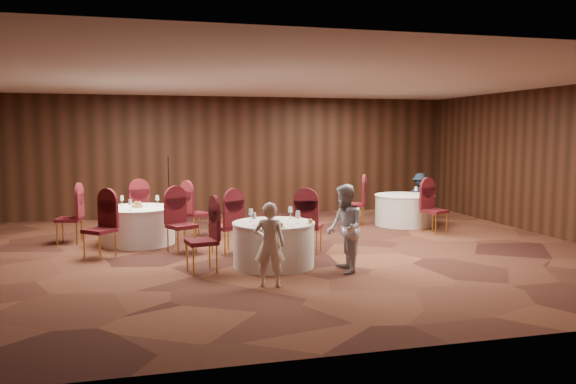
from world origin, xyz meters
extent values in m
plane|color=black|center=(0.00, 0.00, 0.00)|extent=(12.00, 12.00, 0.00)
plane|color=silver|center=(0.00, 0.00, 3.20)|extent=(12.00, 12.00, 0.00)
plane|color=black|center=(0.00, 5.00, 1.60)|extent=(12.00, 0.00, 12.00)
plane|color=black|center=(0.00, -5.00, 1.60)|extent=(12.00, 0.00, 12.00)
plane|color=black|center=(6.00, 0.00, 1.60)|extent=(0.00, 10.00, 10.00)
cylinder|color=silver|center=(-0.38, -1.11, 0.36)|extent=(1.35, 1.35, 0.72)
cylinder|color=silver|center=(-0.38, -1.11, 0.72)|extent=(1.38, 1.38, 0.03)
cylinder|color=silver|center=(-2.61, 1.40, 0.36)|extent=(1.44, 1.44, 0.72)
cylinder|color=silver|center=(-2.61, 1.40, 0.72)|extent=(1.47, 1.47, 0.03)
cylinder|color=silver|center=(3.61, 2.22, 0.36)|extent=(1.40, 1.40, 0.72)
cylinder|color=silver|center=(3.61, 2.22, 0.72)|extent=(1.42, 1.42, 0.03)
cylinder|color=silver|center=(-0.01, -0.80, 0.74)|extent=(0.06, 0.06, 0.01)
cylinder|color=silver|center=(-0.01, -0.80, 0.80)|extent=(0.01, 0.01, 0.11)
cone|color=silver|center=(-0.01, -0.80, 0.91)|extent=(0.08, 0.08, 0.10)
cylinder|color=silver|center=(-0.50, -1.51, 0.74)|extent=(0.06, 0.06, 0.01)
cylinder|color=silver|center=(-0.50, -1.51, 0.80)|extent=(0.01, 0.01, 0.11)
cone|color=silver|center=(-0.50, -1.51, 0.91)|extent=(0.08, 0.08, 0.10)
cylinder|color=silver|center=(-0.76, -1.38, 0.74)|extent=(0.06, 0.06, 0.01)
cylinder|color=silver|center=(-0.76, -1.38, 0.80)|extent=(0.01, 0.01, 0.11)
cone|color=silver|center=(-0.76, -1.38, 0.91)|extent=(0.08, 0.08, 0.10)
cylinder|color=silver|center=(-0.02, -1.35, 0.74)|extent=(0.06, 0.06, 0.01)
cylinder|color=silver|center=(-0.02, -1.35, 0.80)|extent=(0.01, 0.01, 0.11)
cone|color=silver|center=(-0.02, -1.35, 0.91)|extent=(0.08, 0.08, 0.10)
cylinder|color=silver|center=(-0.73, -0.93, 0.74)|extent=(0.06, 0.06, 0.01)
cylinder|color=silver|center=(-0.73, -0.93, 0.80)|extent=(0.01, 0.01, 0.11)
cone|color=silver|center=(-0.73, -0.93, 0.91)|extent=(0.08, 0.08, 0.10)
cylinder|color=white|center=(-0.39, -1.67, 0.75)|extent=(0.15, 0.15, 0.01)
sphere|color=#9E6B33|center=(-0.39, -1.67, 0.79)|extent=(0.08, 0.08, 0.08)
cylinder|color=white|center=(0.17, -1.41, 0.75)|extent=(0.15, 0.15, 0.01)
sphere|color=#9E6B33|center=(0.17, -1.41, 0.79)|extent=(0.08, 0.08, 0.08)
cylinder|color=white|center=(0.13, -0.77, 0.75)|extent=(0.15, 0.15, 0.01)
sphere|color=#9E6B33|center=(0.13, -0.77, 0.79)|extent=(0.08, 0.08, 0.08)
cylinder|color=silver|center=(-2.21, 1.56, 0.74)|extent=(0.06, 0.06, 0.01)
cylinder|color=silver|center=(-2.21, 1.56, 0.80)|extent=(0.01, 0.01, 0.11)
cone|color=silver|center=(-2.21, 1.56, 0.91)|extent=(0.08, 0.08, 0.10)
cylinder|color=silver|center=(-2.92, 1.71, 0.74)|extent=(0.06, 0.06, 0.01)
cylinder|color=silver|center=(-2.92, 1.71, 0.80)|extent=(0.01, 0.01, 0.11)
cone|color=silver|center=(-2.92, 1.71, 0.91)|extent=(0.08, 0.08, 0.10)
cylinder|color=silver|center=(-2.73, 0.96, 0.74)|extent=(0.06, 0.06, 0.01)
cylinder|color=silver|center=(-2.73, 0.96, 0.80)|extent=(0.01, 0.01, 0.11)
cone|color=silver|center=(-2.73, 0.96, 0.91)|extent=(0.08, 0.08, 0.10)
cylinder|color=olive|center=(-2.61, 1.40, 0.77)|extent=(0.22, 0.22, 0.06)
sphere|color=#9E6B33|center=(-2.64, 1.42, 0.83)|extent=(0.07, 0.07, 0.07)
sphere|color=#9E6B33|center=(-2.57, 1.38, 0.83)|extent=(0.07, 0.07, 0.07)
cylinder|color=silver|center=(3.79, 1.97, 0.74)|extent=(0.06, 0.06, 0.01)
cylinder|color=silver|center=(3.79, 1.97, 0.80)|extent=(0.01, 0.01, 0.11)
cone|color=silver|center=(3.79, 1.97, 0.91)|extent=(0.08, 0.08, 0.10)
cylinder|color=black|center=(-1.90, 3.58, 0.01)|extent=(0.24, 0.24, 0.02)
cylinder|color=black|center=(-1.90, 3.58, 0.84)|extent=(0.02, 0.02, 1.64)
cylinder|color=black|center=(-1.90, 3.63, 1.63)|extent=(0.04, 0.12, 0.04)
imported|color=white|center=(-0.72, -2.35, 0.62)|extent=(0.52, 0.42, 1.24)
imported|color=#B9B9BE|center=(0.63, -1.81, 0.71)|extent=(0.60, 0.74, 1.42)
imported|color=#162031|center=(4.44, 3.02, 0.60)|extent=(0.89, 0.77, 1.19)
camera|label=1|loc=(-2.41, -10.13, 2.22)|focal=35.00mm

